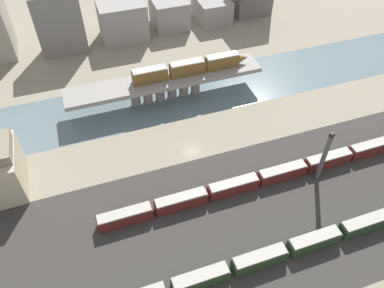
{
  "coord_description": "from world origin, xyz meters",
  "views": [
    {
      "loc": [
        -21.94,
        -63.59,
        70.5
      ],
      "look_at": [
        0.0,
        -0.09,
        2.88
      ],
      "focal_mm": 35.0,
      "sensor_mm": 36.0,
      "label": 1
    }
  ],
  "objects_px": {
    "train_yard_mid": "(287,172)",
    "train_yard_near": "(293,248)",
    "signal_tower": "(324,157)",
    "train_on_bridge": "(191,67)"
  },
  "relations": [
    {
      "from": "train_yard_mid",
      "to": "train_yard_near",
      "type": "bearing_deg",
      "value": -115.94
    },
    {
      "from": "train_yard_near",
      "to": "train_yard_mid",
      "type": "relative_size",
      "value": 0.83
    },
    {
      "from": "signal_tower",
      "to": "train_yard_mid",
      "type": "bearing_deg",
      "value": 156.88
    },
    {
      "from": "train_yard_mid",
      "to": "signal_tower",
      "type": "distance_m",
      "value": 9.15
    },
    {
      "from": "train_yard_mid",
      "to": "signal_tower",
      "type": "bearing_deg",
      "value": -23.12
    },
    {
      "from": "train_yard_near",
      "to": "train_yard_mid",
      "type": "height_order",
      "value": "train_yard_mid"
    },
    {
      "from": "train_on_bridge",
      "to": "train_yard_near",
      "type": "bearing_deg",
      "value": -87.69
    },
    {
      "from": "train_on_bridge",
      "to": "train_yard_mid",
      "type": "bearing_deg",
      "value": -73.9
    },
    {
      "from": "train_on_bridge",
      "to": "train_yard_mid",
      "type": "distance_m",
      "value": 41.5
    },
    {
      "from": "train_on_bridge",
      "to": "train_yard_near",
      "type": "xyz_separation_m",
      "value": [
        2.33,
        -57.72,
        -7.52
      ]
    }
  ]
}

